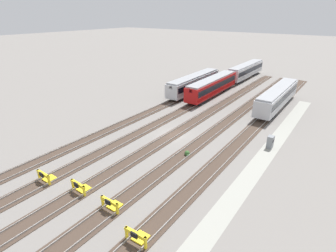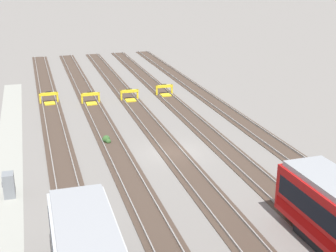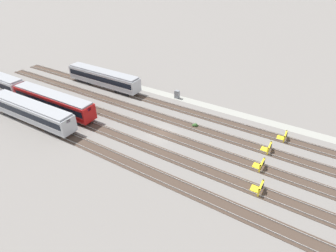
{
  "view_description": "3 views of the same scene",
  "coord_description": "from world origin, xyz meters",
  "px_view_note": "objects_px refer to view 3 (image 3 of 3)",
  "views": [
    {
      "loc": [
        -27.63,
        -18.92,
        15.98
      ],
      "look_at": [
        -1.3,
        0.0,
        1.8
      ],
      "focal_mm": 28.0,
      "sensor_mm": 36.0,
      "label": 1
    },
    {
      "loc": [
        32.65,
        -10.22,
        13.99
      ],
      "look_at": [
        -1.3,
        0.0,
        1.8
      ],
      "focal_mm": 50.0,
      "sensor_mm": 36.0,
      "label": 2
    },
    {
      "loc": [
        -19.15,
        29.06,
        23.89
      ],
      "look_at": [
        -1.3,
        0.0,
        1.8
      ],
      "focal_mm": 28.0,
      "sensor_mm": 36.0,
      "label": 3
    }
  ],
  "objects_px": {
    "subway_car_front_row_left_inner": "(32,112)",
    "bumper_stop_far_inner_track": "(258,188)",
    "weed_clump": "(195,125)",
    "bumper_stop_middle_track": "(260,165)",
    "bumper_stop_near_inner_track": "(267,148)",
    "electrical_cabinet": "(177,94)",
    "subway_car_front_row_right_inner": "(104,78)",
    "subway_car_front_row_leftmost": "(53,102)",
    "bumper_stop_nearest_track": "(283,136)"
  },
  "relations": [
    {
      "from": "bumper_stop_nearest_track",
      "to": "bumper_stop_middle_track",
      "type": "height_order",
      "value": "same"
    },
    {
      "from": "bumper_stop_near_inner_track",
      "to": "bumper_stop_far_inner_track",
      "type": "bearing_deg",
      "value": 96.95
    },
    {
      "from": "bumper_stop_middle_track",
      "to": "electrical_cabinet",
      "type": "relative_size",
      "value": 1.25
    },
    {
      "from": "bumper_stop_nearest_track",
      "to": "bumper_stop_near_inner_track",
      "type": "distance_m",
      "value": 4.47
    },
    {
      "from": "subway_car_front_row_right_inner",
      "to": "bumper_stop_far_inner_track",
      "type": "distance_m",
      "value": 39.15
    },
    {
      "from": "bumper_stop_middle_track",
      "to": "weed_clump",
      "type": "relative_size",
      "value": 2.18
    },
    {
      "from": "subway_car_front_row_leftmost",
      "to": "electrical_cabinet",
      "type": "bearing_deg",
      "value": -134.51
    },
    {
      "from": "subway_car_front_row_right_inner",
      "to": "electrical_cabinet",
      "type": "bearing_deg",
      "value": -167.5
    },
    {
      "from": "subway_car_front_row_left_inner",
      "to": "bumper_stop_far_inner_track",
      "type": "bearing_deg",
      "value": -173.38
    },
    {
      "from": "bumper_stop_near_inner_track",
      "to": "bumper_stop_nearest_track",
      "type": "bearing_deg",
      "value": -107.74
    },
    {
      "from": "bumper_stop_near_inner_track",
      "to": "bumper_stop_middle_track",
      "type": "relative_size",
      "value": 1.0
    },
    {
      "from": "subway_car_front_row_left_inner",
      "to": "bumper_stop_middle_track",
      "type": "height_order",
      "value": "subway_car_front_row_left_inner"
    },
    {
      "from": "electrical_cabinet",
      "to": "subway_car_front_row_leftmost",
      "type": "bearing_deg",
      "value": 45.49
    },
    {
      "from": "weed_clump",
      "to": "subway_car_front_row_left_inner",
      "type": "bearing_deg",
      "value": 28.8
    },
    {
      "from": "electrical_cabinet",
      "to": "bumper_stop_middle_track",
      "type": "bearing_deg",
      "value": 148.41
    },
    {
      "from": "bumper_stop_near_inner_track",
      "to": "bumper_stop_far_inner_track",
      "type": "distance_m",
      "value": 8.59
    },
    {
      "from": "subway_car_front_row_right_inner",
      "to": "bumper_stop_near_inner_track",
      "type": "bearing_deg",
      "value": 173.12
    },
    {
      "from": "bumper_stop_nearest_track",
      "to": "bumper_stop_near_inner_track",
      "type": "height_order",
      "value": "same"
    },
    {
      "from": "subway_car_front_row_right_inner",
      "to": "electrical_cabinet",
      "type": "distance_m",
      "value": 16.6
    },
    {
      "from": "subway_car_front_row_leftmost",
      "to": "weed_clump",
      "type": "relative_size",
      "value": 19.62
    },
    {
      "from": "subway_car_front_row_left_inner",
      "to": "weed_clump",
      "type": "xyz_separation_m",
      "value": [
        -23.99,
        -13.19,
        -1.8
      ]
    },
    {
      "from": "bumper_stop_near_inner_track",
      "to": "subway_car_front_row_right_inner",
      "type": "bearing_deg",
      "value": -6.88
    },
    {
      "from": "bumper_stop_nearest_track",
      "to": "bumper_stop_middle_track",
      "type": "bearing_deg",
      "value": 81.28
    },
    {
      "from": "bumper_stop_near_inner_track",
      "to": "bumper_stop_middle_track",
      "type": "distance_m",
      "value": 4.26
    },
    {
      "from": "subway_car_front_row_right_inner",
      "to": "subway_car_front_row_leftmost",
      "type": "bearing_deg",
      "value": 90.0
    },
    {
      "from": "bumper_stop_near_inner_track",
      "to": "electrical_cabinet",
      "type": "bearing_deg",
      "value": -21.85
    },
    {
      "from": "bumper_stop_nearest_track",
      "to": "weed_clump",
      "type": "xyz_separation_m",
      "value": [
        13.27,
        3.89,
        -0.27
      ]
    },
    {
      "from": "bumper_stop_nearest_track",
      "to": "bumper_stop_far_inner_track",
      "type": "relative_size",
      "value": 1.0
    },
    {
      "from": "subway_car_front_row_right_inner",
      "to": "subway_car_front_row_left_inner",
      "type": "bearing_deg",
      "value": 90.0
    },
    {
      "from": "bumper_stop_nearest_track",
      "to": "electrical_cabinet",
      "type": "height_order",
      "value": "electrical_cabinet"
    },
    {
      "from": "electrical_cabinet",
      "to": "weed_clump",
      "type": "distance_m",
      "value": 10.88
    },
    {
      "from": "subway_car_front_row_left_inner",
      "to": "weed_clump",
      "type": "bearing_deg",
      "value": -151.2
    },
    {
      "from": "subway_car_front_row_right_inner",
      "to": "electrical_cabinet",
      "type": "relative_size",
      "value": 11.26
    },
    {
      "from": "subway_car_front_row_left_inner",
      "to": "bumper_stop_far_inner_track",
      "type": "distance_m",
      "value": 37.22
    },
    {
      "from": "subway_car_front_row_leftmost",
      "to": "subway_car_front_row_right_inner",
      "type": "distance_m",
      "value": 12.86
    },
    {
      "from": "subway_car_front_row_leftmost",
      "to": "bumper_stop_nearest_track",
      "type": "bearing_deg",
      "value": -161.06
    },
    {
      "from": "subway_car_front_row_left_inner",
      "to": "bumper_stop_near_inner_track",
      "type": "xyz_separation_m",
      "value": [
        -35.9,
        -12.82,
        -1.53
      ]
    },
    {
      "from": "subway_car_front_row_left_inner",
      "to": "bumper_stop_nearest_track",
      "type": "relative_size",
      "value": 8.99
    },
    {
      "from": "electrical_cabinet",
      "to": "subway_car_front_row_left_inner",
      "type": "bearing_deg",
      "value": 52.06
    },
    {
      "from": "subway_car_front_row_leftmost",
      "to": "weed_clump",
      "type": "bearing_deg",
      "value": -159.64
    },
    {
      "from": "subway_car_front_row_right_inner",
      "to": "weed_clump",
      "type": "distance_m",
      "value": 24.38
    },
    {
      "from": "subway_car_front_row_right_inner",
      "to": "bumper_stop_middle_track",
      "type": "relative_size",
      "value": 8.98
    },
    {
      "from": "bumper_stop_far_inner_track",
      "to": "subway_car_front_row_leftmost",
      "type": "bearing_deg",
      "value": -0.0
    },
    {
      "from": "subway_car_front_row_left_inner",
      "to": "electrical_cabinet",
      "type": "relative_size",
      "value": 11.29
    },
    {
      "from": "subway_car_front_row_leftmost",
      "to": "bumper_stop_nearest_track",
      "type": "height_order",
      "value": "subway_car_front_row_leftmost"
    },
    {
      "from": "bumper_stop_middle_track",
      "to": "bumper_stop_near_inner_track",
      "type": "bearing_deg",
      "value": -89.25
    },
    {
      "from": "subway_car_front_row_leftmost",
      "to": "electrical_cabinet",
      "type": "xyz_separation_m",
      "value": [
        -16.17,
        -16.44,
        -1.24
      ]
    },
    {
      "from": "bumper_stop_nearest_track",
      "to": "bumper_stop_middle_track",
      "type": "xyz_separation_m",
      "value": [
        1.31,
        8.52,
        0.0
      ]
    },
    {
      "from": "subway_car_front_row_left_inner",
      "to": "subway_car_front_row_right_inner",
      "type": "height_order",
      "value": "same"
    },
    {
      "from": "subway_car_front_row_right_inner",
      "to": "bumper_stop_far_inner_track",
      "type": "xyz_separation_m",
      "value": [
        -36.94,
        12.86,
        -1.53
      ]
    }
  ]
}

